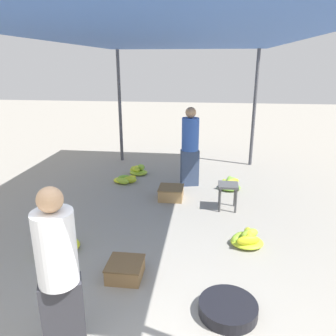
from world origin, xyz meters
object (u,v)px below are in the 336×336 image
stool (228,189)px  banana_pile_left_2 (138,170)px  banana_pile_left_1 (125,180)px  banana_pile_right_1 (229,184)px  banana_pile_right_0 (246,239)px  basin_black (228,308)px  crate_near (171,193)px  shopper_walking_mid (190,146)px  vendor_foreground (59,272)px  crate_mid (125,270)px  banana_pile_left_0 (57,243)px

stool → banana_pile_left_2: bearing=139.6°
banana_pile_left_1 → banana_pile_right_1: 2.22m
banana_pile_right_0 → banana_pile_right_1: bearing=93.2°
basin_black → banana_pile_left_2: banana_pile_left_2 is taller
basin_black → crate_near: (-0.92, 2.92, 0.05)m
shopper_walking_mid → banana_pile_right_1: bearing=-10.3°
stool → banana_pile_right_1: 1.01m
stool → banana_pile_right_0: (0.21, -1.19, -0.28)m
banana_pile_left_2 → shopper_walking_mid: bearing=-24.2°
basin_black → banana_pile_right_0: bearing=77.0°
vendor_foreground → crate_mid: size_ratio=3.74×
stool → banana_pile_right_1: (0.09, 0.97, -0.26)m
banana_pile_left_1 → crate_mid: bearing=-75.8°
banana_pile_right_0 → shopper_walking_mid: bearing=112.2°
banana_pile_left_1 → banana_pile_right_1: size_ratio=1.23×
stool → crate_mid: (-1.31, -2.12, -0.27)m
banana_pile_left_0 → crate_mid: banana_pile_left_0 is taller
banana_pile_left_1 → banana_pile_left_0: bearing=-96.0°
vendor_foreground → banana_pile_left_2: (-0.40, 4.90, -0.73)m
stool → shopper_walking_mid: bearing=123.3°
banana_pile_left_2 → shopper_walking_mid: (1.24, -0.56, 0.76)m
crate_near → banana_pile_right_1: bearing=29.6°
crate_mid → banana_pile_left_2: bearing=99.9°
shopper_walking_mid → banana_pile_left_1: bearing=-179.1°
basin_black → banana_pile_right_0: (0.32, 1.39, 0.03)m
vendor_foreground → crate_near: vendor_foreground is taller
banana_pile_right_0 → crate_mid: (-1.52, -0.93, 0.01)m
crate_mid → shopper_walking_mid: (0.58, 3.24, 0.75)m
vendor_foreground → banana_pile_left_2: 4.97m
banana_pile_right_1 → banana_pile_left_2: bearing=161.1°
banana_pile_right_1 → crate_mid: (-1.40, -3.09, -0.01)m
basin_black → shopper_walking_mid: bearing=99.5°
banana_pile_right_1 → shopper_walking_mid: shopper_walking_mid is taller
basin_black → crate_mid: (-1.20, 0.47, 0.04)m
basin_black → banana_pile_left_0: size_ratio=1.03×
banana_pile_left_2 → banana_pile_left_1: bearing=-104.7°
banana_pile_left_1 → banana_pile_right_0: bearing=-44.5°
basin_black → banana_pile_left_0: 2.50m
vendor_foreground → banana_pile_right_0: 2.79m
banana_pile_left_2 → crate_near: size_ratio=0.99×
stool → banana_pile_left_0: 2.91m
banana_pile_right_0 → banana_pile_left_0: bearing=-171.0°
crate_mid → banana_pile_right_1: bearing=65.7°
basin_black → crate_near: size_ratio=1.31×
banana_pile_left_2 → shopper_walking_mid: 1.56m
vendor_foreground → basin_black: vendor_foreground is taller
vendor_foreground → stool: (1.57, 3.22, -0.45)m
basin_black → banana_pile_right_0: 1.43m
banana_pile_left_2 → shopper_walking_mid: shopper_walking_mid is taller
banana_pile_left_0 → banana_pile_left_1: 2.72m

